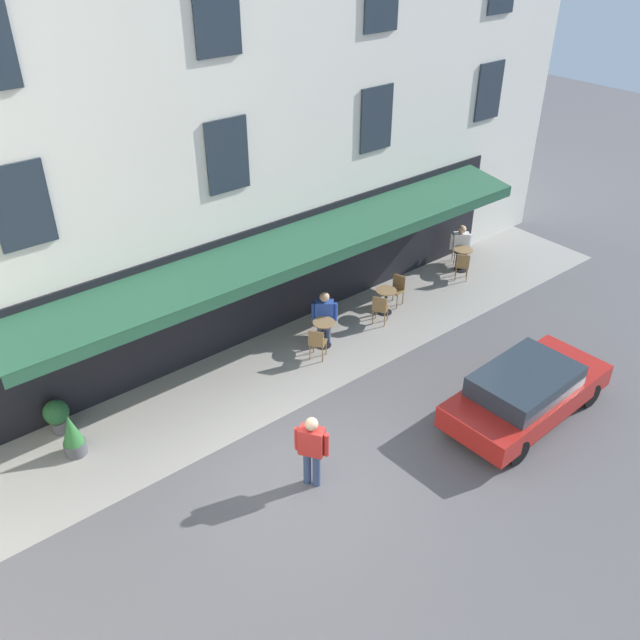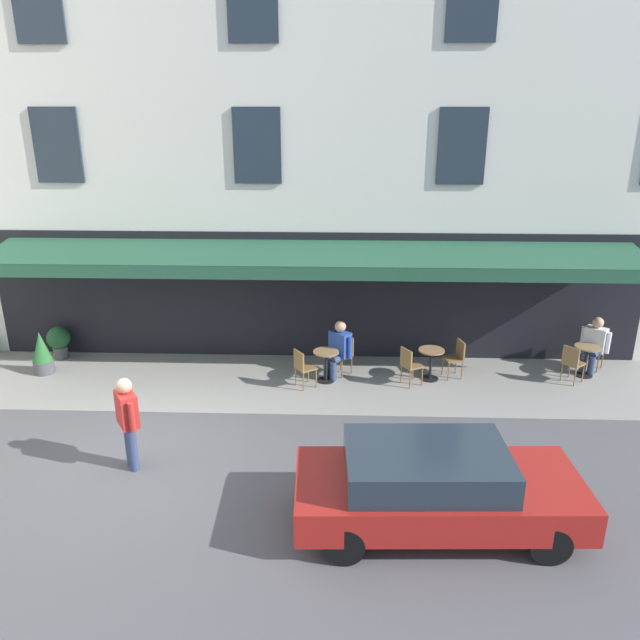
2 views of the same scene
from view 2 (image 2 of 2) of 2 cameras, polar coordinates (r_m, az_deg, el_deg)
ground_plane at (r=11.97m, az=-16.33°, el=-12.28°), size 70.00×70.00×0.00m
sidewalk_cafe_terrace at (r=14.39m, az=0.33°, el=-5.74°), size 20.50×3.20×0.01m
cafe_building_facade at (r=19.12m, az=3.43°, el=23.58°), size 20.00×10.70×15.00m
cafe_table_near_entrance at (r=15.80m, az=23.48°, el=-3.13°), size 0.60×0.60×0.75m
cafe_chair_wicker_kerbside at (r=15.26m, az=22.34°, el=-3.54°), size 0.56×0.56×0.91m
cafe_chair_wicker_corner_right at (r=16.36m, az=24.21°, el=-2.27°), size 0.56×0.56×0.91m
cafe_table_mid_terrace at (r=14.55m, az=10.25°, el=-3.67°), size 0.60×0.60×0.75m
cafe_chair_wicker_facing_street at (r=14.16m, az=8.28°, el=-3.98°), size 0.55×0.55×0.91m
cafe_chair_wicker_near_door at (r=14.77m, az=12.53°, el=-3.22°), size 0.49×0.49×0.91m
cafe_table_streetside at (r=14.23m, az=0.56°, el=-3.88°), size 0.60×0.60×0.75m
cafe_chair_wicker_under_awning at (r=13.90m, az=-1.62°, el=-4.23°), size 0.56×0.56×0.91m
cafe_chair_wicker_corner_left at (r=14.64m, az=2.24°, el=-2.95°), size 0.56×0.56×0.91m
seated_patron_in_white at (r=16.10m, az=24.06°, el=-1.95°), size 0.65×0.67×1.34m
seated_companion_in_blue at (r=14.43m, az=1.68°, el=-2.56°), size 0.67×0.68×1.36m
walking_pedestrian_in_red at (r=11.29m, az=-17.41°, el=-8.55°), size 0.52×0.61×1.74m
potted_plant_entrance_right at (r=16.07m, az=-24.38°, el=-2.82°), size 0.47×0.47×1.05m
potted_plant_under_sign at (r=16.84m, az=-23.05°, el=-1.74°), size 0.57×0.57×0.83m
parked_car_red at (r=9.74m, az=10.57°, el=-14.88°), size 4.37×1.96×1.33m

